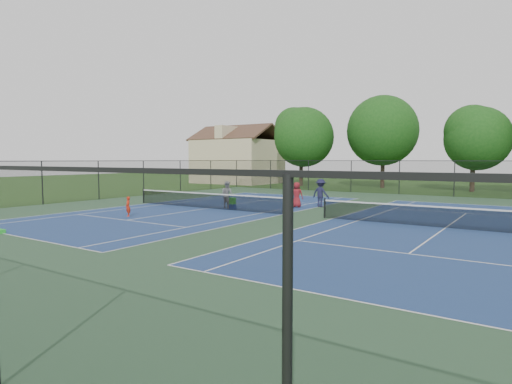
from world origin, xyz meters
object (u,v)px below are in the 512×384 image
Objects in this scene: tree_back_b at (384,127)px; bystander_c at (297,195)px; tree_back_a at (301,134)px; instructor at (227,195)px; ball_hopper at (233,201)px; child_player at (128,207)px; tree_back_c at (474,135)px; bystander_b at (321,193)px; ball_crate at (233,207)px; clapboard_house at (237,160)px.

bystander_c is at bearing -86.46° from tree_back_b.
tree_back_a is at bearing -74.09° from bystander_c.
ball_hopper is (0.78, -0.47, -0.33)m from instructor.
tree_back_b is 32.18m from child_player.
instructor is at bearing -95.02° from tree_back_b.
bystander_b is (-6.41, -20.26, -4.56)m from tree_back_c.
tree_back_b is 26.25m from ball_hopper.
tree_back_a is 8.40× the size of child_player.
tree_back_a is at bearing 107.89° from ball_crate.
bystander_b is (11.59, -19.26, -5.12)m from tree_back_a.
bystander_b is (21.59, -20.26, -2.17)m from clapboard_house.
tree_back_a is at bearing -51.03° from bystander_b.
tree_back_a is 5.32× the size of instructor.
instructor is at bearing 149.23° from ball_crate.
tree_back_a is at bearing -167.47° from tree_back_b.
child_player is 0.66× the size of bystander_c.
bystander_c is at bearing 81.44° from child_player.
tree_back_b reaches higher than instructor.
tree_back_a reaches higher than tree_back_c.
ball_crate is (0.78, -0.47, -0.70)m from instructor.
ball_crate is at bearing 37.72° from bystander_c.
ball_hopper is at bearing -54.33° from clapboard_house.
tree_back_c is at bearing 66.97° from ball_hopper.
ball_crate is at bearing -93.18° from tree_back_b.
ball_crate is at bearing 158.46° from instructor.
instructor is 6.10m from bystander_b.
tree_back_a reaches higher than ball_crate.
child_player is 6.45m from ball_crate.
tree_back_c is at bearing -105.76° from instructor.
instructor is 0.93× the size of bystander_b.
tree_back_c is 7.70× the size of child_player.
child_player is at bearing -115.16° from ball_hopper.
ball_crate is at bearing -54.33° from clapboard_house.
clapboard_house is 29.56m from bystander_c.
clapboard_house reaches higher than instructor.
clapboard_house reaches higher than ball_hopper.
tree_back_b reaches higher than clapboard_house.
bystander_c is at bearing -133.35° from instructor.
bystander_b is 1.59m from bystander_c.
ball_hopper is at bearing -93.18° from tree_back_b.
tree_back_a is at bearing -64.32° from instructor.
tree_back_a is 30.23m from child_player.
ball_hopper is (-4.00, -4.24, -0.39)m from bystander_b.
tree_back_b is 1.19× the size of tree_back_c.
ball_hopper is at bearing 54.58° from bystander_b.
child_player is at bearing 47.33° from bystander_c.
clapboard_house is at bearing 125.67° from ball_hopper.
tree_back_c is (18.00, 1.00, -0.56)m from tree_back_a.
ball_crate is at bearing -113.03° from tree_back_c.
tree_back_a is 1.09× the size of tree_back_c.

